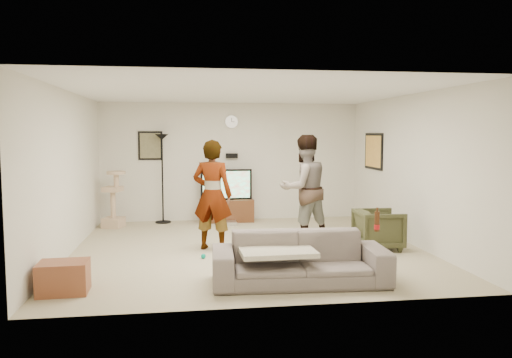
{
  "coord_description": "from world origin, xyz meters",
  "views": [
    {
      "loc": [
        -0.99,
        -7.82,
        1.84
      ],
      "look_at": [
        0.16,
        0.2,
        1.1
      ],
      "focal_mm": 34.75,
      "sensor_mm": 36.0,
      "label": 1
    }
  ],
  "objects": [
    {
      "name": "wall_front",
      "position": [
        0.0,
        -2.75,
        1.25
      ],
      "size": [
        5.5,
        0.04,
        2.5
      ],
      "primitive_type": "cube",
      "color": "silver",
      "rests_on": "floor"
    },
    {
      "name": "wall_back",
      "position": [
        0.0,
        2.75,
        1.25
      ],
      "size": [
        5.5,
        0.04,
        2.5
      ],
      "primitive_type": "cube",
      "color": "silver",
      "rests_on": "floor"
    },
    {
      "name": "wall_left",
      "position": [
        -2.75,
        0.0,
        1.25
      ],
      "size": [
        0.04,
        5.5,
        2.5
      ],
      "primitive_type": "cube",
      "color": "silver",
      "rests_on": "floor"
    },
    {
      "name": "ceiling",
      "position": [
        0.0,
        0.0,
        2.51
      ],
      "size": [
        5.5,
        5.5,
        0.02
      ],
      "primitive_type": "cube",
      "color": "white",
      "rests_on": "wall_back"
    },
    {
      "name": "wall_clock",
      "position": [
        0.0,
        2.72,
        2.1
      ],
      "size": [
        0.26,
        0.04,
        0.26
      ],
      "primitive_type": "cylinder",
      "rotation": [
        1.57,
        0.0,
        0.0
      ],
      "color": "white",
      "rests_on": "wall_back"
    },
    {
      "name": "wall_speaker",
      "position": [
        0.0,
        2.69,
        1.38
      ],
      "size": [
        0.25,
        0.1,
        0.1
      ],
      "primitive_type": "cube",
      "color": "black",
      "rests_on": "wall_back"
    },
    {
      "name": "console_box",
      "position": [
        -0.17,
        2.11,
        0.04
      ],
      "size": [
        0.4,
        0.3,
        0.07
      ],
      "primitive_type": "cube",
      "color": "silver",
      "rests_on": "floor"
    },
    {
      "name": "throw_blanket",
      "position": [
        0.1,
        -1.98,
        0.42
      ],
      "size": [
        0.92,
        0.72,
        0.06
      ],
      "primitive_type": "cube",
      "rotation": [
        0.0,
        0.0,
        0.02
      ],
      "color": "beige",
      "rests_on": "sofa"
    },
    {
      "name": "person_right",
      "position": [
        1.02,
        0.36,
        0.91
      ],
      "size": [
        1.05,
        0.92,
        1.83
      ],
      "primitive_type": "imported",
      "rotation": [
        0.0,
        0.0,
        3.43
      ],
      "color": "teal",
      "rests_on": "floor"
    },
    {
      "name": "side_table",
      "position": [
        -2.4,
        -1.96,
        0.19
      ],
      "size": [
        0.57,
        0.44,
        0.37
      ],
      "primitive_type": "cube",
      "rotation": [
        0.0,
        0.0,
        0.04
      ],
      "color": "brown",
      "rests_on": "floor"
    },
    {
      "name": "tv_screen",
      "position": [
        -0.14,
        2.46,
        0.79
      ],
      "size": [
        0.99,
        0.01,
        0.56
      ],
      "primitive_type": "cube",
      "color": "#56F3B0",
      "rests_on": "tv"
    },
    {
      "name": "armchair",
      "position": [
        2.07,
        -0.35,
        0.32
      ],
      "size": [
        0.72,
        0.7,
        0.64
      ],
      "primitive_type": "imported",
      "rotation": [
        0.0,
        0.0,
        1.54
      ],
      "color": "#34361E",
      "rests_on": "floor"
    },
    {
      "name": "picture_back",
      "position": [
        -1.7,
        2.73,
        1.6
      ],
      "size": [
        0.42,
        0.03,
        0.52
      ],
      "primitive_type": "cube",
      "color": "#6A6647",
      "rests_on": "wall_back"
    },
    {
      "name": "picture_right",
      "position": [
        2.73,
        1.6,
        1.5
      ],
      "size": [
        0.03,
        0.78,
        0.62
      ],
      "primitive_type": "cube",
      "color": "gold",
      "rests_on": "wall_right"
    },
    {
      "name": "wall_right",
      "position": [
        2.75,
        0.0,
        1.25
      ],
      "size": [
        0.04,
        5.5,
        2.5
      ],
      "primitive_type": "cube",
      "color": "silver",
      "rests_on": "floor"
    },
    {
      "name": "sofa",
      "position": [
        0.39,
        -1.98,
        0.31
      ],
      "size": [
        2.19,
        0.96,
        0.63
      ],
      "primitive_type": "imported",
      "rotation": [
        0.0,
        0.0,
        -0.06
      ],
      "color": "#6B605C",
      "rests_on": "floor"
    },
    {
      "name": "beer_bottle",
      "position": [
        1.38,
        -1.98,
        0.75
      ],
      "size": [
        0.06,
        0.06,
        0.25
      ],
      "primitive_type": "cylinder",
      "color": "#3E1F0C",
      "rests_on": "sofa"
    },
    {
      "name": "floor",
      "position": [
        0.0,
        0.0,
        -0.01
      ],
      "size": [
        5.5,
        5.5,
        0.02
      ],
      "primitive_type": "cube",
      "color": "#BAAF8C",
      "rests_on": "ground"
    },
    {
      "name": "tv_stand",
      "position": [
        -0.14,
        2.5,
        0.23
      ],
      "size": [
        1.13,
        0.45,
        0.47
      ],
      "primitive_type": "cube",
      "color": "#482715",
      "rests_on": "floor"
    },
    {
      "name": "cat_tree",
      "position": [
        -2.4,
        2.14,
        0.56
      ],
      "size": [
        0.45,
        0.45,
        1.12
      ],
      "primitive_type": "cube",
      "rotation": [
        0.0,
        0.0,
        -0.31
      ],
      "color": "tan",
      "rests_on": "floor"
    },
    {
      "name": "tv",
      "position": [
        -0.14,
        2.5,
        0.79
      ],
      "size": [
        1.07,
        0.08,
        0.64
      ],
      "primitive_type": "cube",
      "color": "black",
      "rests_on": "tv_stand"
    },
    {
      "name": "toy_ball",
      "position": [
        -0.74,
        -0.58,
        0.04
      ],
      "size": [
        0.07,
        0.07,
        0.07
      ],
      "primitive_type": "sphere",
      "color": "#009379",
      "rests_on": "floor"
    },
    {
      "name": "person_left",
      "position": [
        -0.57,
        0.0,
        0.88
      ],
      "size": [
        0.75,
        0.62,
        1.76
      ],
      "primitive_type": "imported",
      "rotation": [
        0.0,
        0.0,
        2.78
      ],
      "color": "#B1B1B1",
      "rests_on": "floor"
    },
    {
      "name": "floor_lamp",
      "position": [
        -1.46,
        2.55,
        0.92
      ],
      "size": [
        0.32,
        0.32,
        1.84
      ],
      "primitive_type": "cylinder",
      "color": "black",
      "rests_on": "floor"
    }
  ]
}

